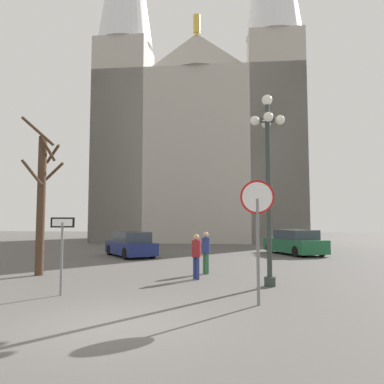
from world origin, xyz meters
TOP-DOWN VIEW (x-y plane):
  - ground_plane at (0.00, 0.00)m, footprint 120.00×120.00m
  - cathedral at (-1.41, 31.05)m, footprint 20.52×14.40m
  - stop_sign at (2.99, 2.13)m, footprint 0.85×0.08m
  - one_way_arrow_sign at (-2.42, 2.67)m, footprint 0.65×0.16m
  - street_lamp at (3.49, 4.83)m, footprint 1.13×1.13m
  - bare_tree at (-5.04, 6.15)m, footprint 1.40×1.46m
  - parked_car_near_navy at (-3.69, 13.66)m, footprint 3.89×4.38m
  - parked_car_far_green at (5.94, 16.27)m, footprint 3.54×4.93m
  - pedestrian_walking at (1.02, 5.91)m, footprint 0.32×0.32m
  - pedestrian_standing at (1.24, 7.31)m, footprint 0.32×0.32m

SIDE VIEW (x-z plane):
  - ground_plane at x=0.00m, z-range 0.00..0.00m
  - parked_car_near_navy at x=-3.69m, z-range -0.05..1.39m
  - parked_car_far_green at x=5.94m, z-range -0.04..1.46m
  - pedestrian_walking at x=1.02m, z-range 0.16..1.75m
  - pedestrian_standing at x=1.24m, z-range 0.17..1.80m
  - one_way_arrow_sign at x=-2.42m, z-range 0.33..2.50m
  - stop_sign at x=2.99m, z-range 0.65..3.75m
  - bare_tree at x=-5.04m, z-range -0.10..5.90m
  - street_lamp at x=3.49m, z-range 0.72..6.92m
  - cathedral at x=-1.41m, z-range -7.73..32.54m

